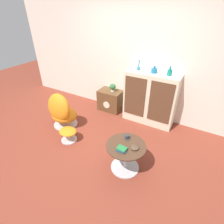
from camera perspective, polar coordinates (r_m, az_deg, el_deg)
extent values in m
plane|color=brown|center=(3.41, -6.21, -11.75)|extent=(12.00, 12.00, 0.00)
cube|color=silver|center=(4.06, 6.87, 16.76)|extent=(6.40, 0.06, 2.60)
cube|color=beige|center=(3.92, 12.36, 4.39)|extent=(1.11, 0.42, 1.16)
cube|color=brown|center=(3.80, 7.43, 4.91)|extent=(0.47, 0.01, 0.88)
cube|color=brown|center=(3.65, 15.47, 2.81)|extent=(0.47, 0.01, 0.88)
cube|color=brown|center=(4.44, -0.50, 3.88)|extent=(0.58, 0.39, 0.52)
cylinder|color=beige|center=(4.31, -1.84, 2.31)|extent=(0.18, 0.01, 0.18)
cylinder|color=#B7B7BC|center=(4.12, -14.84, -3.75)|extent=(0.52, 0.52, 0.02)
cylinder|color=#B7B7BC|center=(4.09, -14.95, -3.08)|extent=(0.06, 0.06, 0.09)
ellipsoid|color=orange|center=(3.99, -15.31, -0.87)|extent=(0.63, 0.54, 0.28)
ellipsoid|color=orange|center=(3.81, -17.00, 1.38)|extent=(0.62, 0.41, 0.64)
cylinder|color=#B7B7BC|center=(3.66, -13.79, -8.74)|extent=(0.31, 0.31, 0.02)
cylinder|color=#B7B7BC|center=(3.61, -13.97, -7.69)|extent=(0.04, 0.04, 0.15)
ellipsoid|color=orange|center=(3.54, -14.22, -6.17)|extent=(0.36, 0.30, 0.09)
cylinder|color=#B7B7BC|center=(3.08, 4.23, -17.46)|extent=(0.47, 0.47, 0.02)
cylinder|color=#B7B7BC|center=(2.90, 4.42, -14.38)|extent=(0.04, 0.04, 0.46)
cylinder|color=#472D1E|center=(2.73, 4.62, -10.93)|extent=(0.62, 0.62, 0.02)
ellipsoid|color=#196699|center=(3.79, 8.68, 13.90)|extent=(0.08, 0.08, 0.08)
cylinder|color=#196699|center=(3.76, 8.81, 15.41)|extent=(0.02, 0.02, 0.14)
cylinder|color=#196699|center=(3.68, 13.60, 12.97)|extent=(0.12, 0.12, 0.09)
cylinder|color=#196699|center=(3.66, 13.74, 14.00)|extent=(0.04, 0.04, 0.05)
cylinder|color=#147A75|center=(3.61, 18.27, 12.13)|extent=(0.09, 0.09, 0.11)
cylinder|color=#147A75|center=(3.59, 18.52, 13.49)|extent=(0.03, 0.03, 0.07)
cylinder|color=silver|center=(4.28, 0.20, 7.10)|extent=(0.09, 0.09, 0.06)
sphere|color=#2D6638|center=(4.24, 0.20, 8.23)|extent=(0.15, 0.15, 0.15)
cylinder|color=#2D2D33|center=(2.85, 4.99, -8.45)|extent=(0.11, 0.11, 0.01)
cylinder|color=#2D2D33|center=(2.84, 5.02, -8.03)|extent=(0.07, 0.07, 0.06)
cube|color=#1E478C|center=(2.64, 3.25, -12.18)|extent=(0.16, 0.13, 0.02)
cube|color=#237038|center=(2.63, 3.20, -11.81)|extent=(0.15, 0.12, 0.02)
ellipsoid|color=#4C3828|center=(2.68, 7.46, -11.37)|extent=(0.13, 0.13, 0.04)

